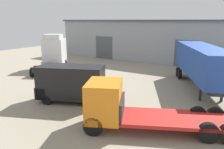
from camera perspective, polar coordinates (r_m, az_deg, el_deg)
name	(u,v)px	position (r m, az deg, el deg)	size (l,w,h in m)	color
ground_plane	(79,86)	(21.02, -8.58, -3.00)	(60.00, 60.00, 0.00)	gray
warehouse_building	(150,40)	(35.41, 9.98, 8.93)	(29.98, 7.50, 6.17)	#93999E
tractor_unit_white	(53,53)	(28.65, -15.08, 5.46)	(5.22, 6.75, 4.39)	silver
container_trailer_yellow	(202,62)	(20.95, 22.36, 3.04)	(6.83, 10.58, 3.86)	#2347A3
delivery_van_black	(70,83)	(16.77, -11.03, -2.12)	(5.34, 3.74, 2.80)	black
flatbed_truck_orange	(127,107)	(12.53, 3.92, -8.42)	(8.35, 5.56, 2.74)	orange
gravel_pile	(52,56)	(33.86, -15.39, 4.67)	(3.21, 3.21, 1.79)	#423D38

